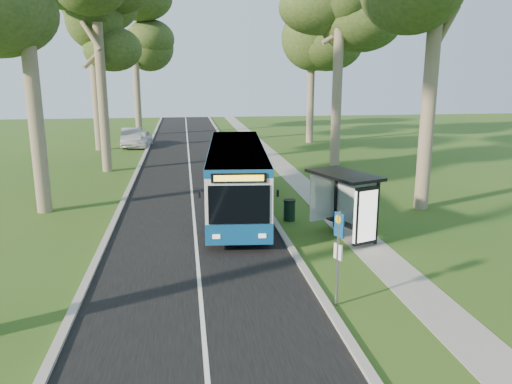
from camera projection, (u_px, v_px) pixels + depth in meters
The scene contains 15 objects.
ground at pixel (298, 261), 17.52m from camera, with size 120.00×120.00×0.00m, color #2E561B.
road at pixel (192, 196), 26.66m from camera, with size 7.00×100.00×0.02m, color black.
kerb_east at pixel (257, 193), 27.14m from camera, with size 0.25×100.00×0.12m, color #9E9B93.
kerb_west at pixel (125, 198), 26.16m from camera, with size 0.25×100.00×0.12m, color #9E9B93.
centre_line at pixel (192, 196), 26.66m from camera, with size 0.12×100.00×0.01m, color white.
footpath at pixel (310, 192), 27.57m from camera, with size 1.50×100.00×0.02m, color gray.
bus at pixel (237, 178), 23.50m from camera, with size 3.53×11.99×3.13m.
bus_stop_sign at pixel (338, 248), 13.78m from camera, with size 0.18×0.38×2.76m.
bus_shelter at pixel (350, 195), 19.23m from camera, with size 2.60×3.44×2.62m.
litter_bin at pixel (289, 210), 22.22m from camera, with size 0.55×0.55×0.95m.
car_white at pixel (140, 139), 44.48m from camera, with size 1.73×4.31×1.47m, color white.
car_silver at pixel (132, 137), 44.70m from camera, with size 1.73×4.95×1.63m, color #B0B2B8.
tree_west_c at pixel (97, 19), 31.34m from camera, with size 5.20×5.20×13.11m.
tree_west_e at pixel (134, 26), 50.34m from camera, with size 5.20×5.20×15.01m.
tree_east_d at pixel (312, 20), 44.95m from camera, with size 5.20×5.20×14.94m.
Camera 1 is at (-3.82, -16.10, 6.42)m, focal length 35.00 mm.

